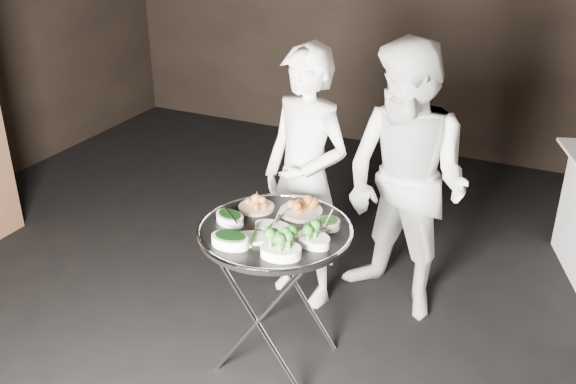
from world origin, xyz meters
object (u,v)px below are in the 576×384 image
at_px(waiter_left, 306,179).
at_px(waiter_right, 406,184).
at_px(serving_tray, 275,231).
at_px(tray_stand, 276,291).

relative_size(waiter_left, waiter_right, 0.97).
height_order(serving_tray, waiter_left, waiter_left).
bearing_deg(waiter_left, serving_tray, -62.45).
xyz_separation_m(tray_stand, serving_tray, (0.00, 0.00, 0.36)).
bearing_deg(tray_stand, waiter_left, 100.62).
bearing_deg(serving_tray, waiter_left, 100.62).
distance_m(serving_tray, waiter_right, 0.90).
bearing_deg(tray_stand, waiter_right, 60.71).
distance_m(serving_tray, waiter_left, 0.65).
distance_m(waiter_left, waiter_right, 0.58).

